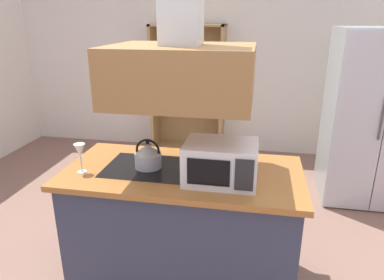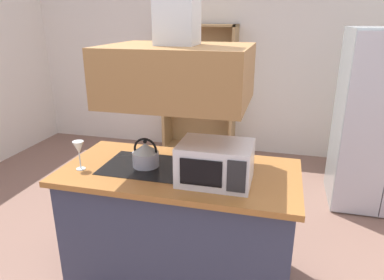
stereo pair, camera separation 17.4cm
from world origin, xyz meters
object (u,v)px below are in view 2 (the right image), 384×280
at_px(wine_glass_on_counter, 79,149).
at_px(microwave, 215,163).
at_px(cutting_board, 223,160).
at_px(dish_cabinet, 200,98).
at_px(kettle, 146,155).

bearing_deg(wine_glass_on_counter, microwave, 2.90).
height_order(cutting_board, microwave, microwave).
bearing_deg(cutting_board, dish_cabinet, 107.21).
relative_size(microwave, wine_glass_on_counter, 2.23).
relative_size(dish_cabinet, microwave, 3.94).
bearing_deg(microwave, cutting_board, 91.44).
xyz_separation_m(dish_cabinet, cutting_board, (0.77, -2.47, 0.11)).
bearing_deg(microwave, kettle, 167.43).
xyz_separation_m(dish_cabinet, microwave, (0.77, -2.82, 0.23)).
xyz_separation_m(kettle, wine_glass_on_counter, (-0.42, -0.16, 0.06)).
distance_m(kettle, microwave, 0.54).
relative_size(dish_cabinet, cutting_board, 5.33).
xyz_separation_m(kettle, cutting_board, (0.51, 0.23, -0.08)).
distance_m(dish_cabinet, wine_glass_on_counter, 2.88).
bearing_deg(kettle, microwave, -12.57).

